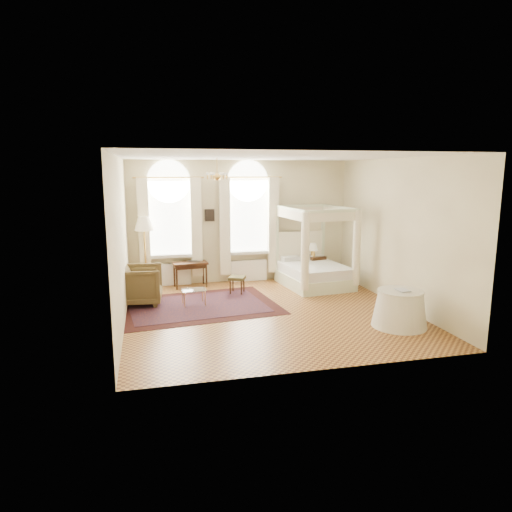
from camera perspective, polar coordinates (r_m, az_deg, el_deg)
The scene contains 18 objects.
ground at distance 9.95m, azimuth 1.60°, elevation -7.04°, with size 6.00×6.00×0.00m, color #B07933.
room_walls at distance 9.54m, azimuth 1.66°, elevation 4.36°, with size 6.00×6.00×6.00m.
window_left at distance 12.14m, azimuth -10.64°, elevation 3.18°, with size 1.62×0.27×3.29m.
window_right at distance 12.42m, azimuth -0.91°, elevation 3.53°, with size 1.62×0.27×3.29m.
chandelier at distance 10.48m, azimuth -4.88°, elevation 9.96°, with size 0.51×0.45×0.50m.
wall_pictures at distance 12.45m, azimuth -1.52°, elevation 5.40°, with size 2.54×0.03×0.39m.
canopy_bed at distance 12.16m, azimuth 7.32°, elevation -1.55°, with size 1.79×2.10×2.10m.
nightstand at distance 12.98m, azimuth 7.41°, elevation -1.43°, with size 0.46×0.42×0.66m, color #361D0E.
nightstand_lamp at distance 12.78m, azimuth 7.15°, elevation 1.05°, with size 0.26×0.26×0.38m.
writing_desk at distance 12.07m, azimuth -8.24°, elevation -1.22°, with size 0.93×0.56×0.66m.
laptop at distance 12.12m, azimuth -7.68°, elevation -0.63°, with size 0.35×0.23×0.03m, color black.
stool at distance 11.37m, azimuth -2.38°, elevation -2.92°, with size 0.50×0.50×0.43m.
armchair at distance 10.77m, azimuth -14.28°, elevation -3.54°, with size 0.95×0.98×0.89m, color #4B3C20.
coffee_table at distance 10.48m, azimuth -7.79°, elevation -4.35°, with size 0.56×0.41×0.37m.
floor_lamp at distance 11.94m, azimuth -13.82°, elevation 3.50°, with size 0.48×0.48×1.88m.
oriental_rug at distance 10.45m, azimuth -7.31°, elevation -6.22°, with size 3.78×2.91×0.01m.
side_table at distance 9.42m, azimuth 17.52°, elevation -6.30°, with size 1.07×1.07×0.73m.
book at distance 9.23m, azimuth 17.26°, elevation -4.15°, with size 0.22×0.29×0.03m, color black.
Camera 1 is at (-2.47, -9.16, 3.01)m, focal length 32.00 mm.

